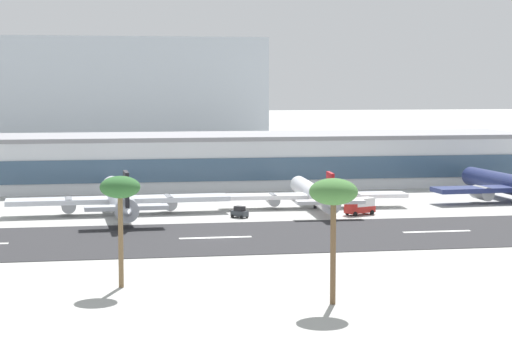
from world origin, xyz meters
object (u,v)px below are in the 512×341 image
at_px(service_box_truck_0, 360,206).
at_px(service_baggage_tug_1, 240,212).
at_px(distant_hotel_block, 63,95).
at_px(palm_tree_1, 333,195).
at_px(palm_tree_0, 120,190).
at_px(airliner_red_tail_gate_2, 315,195).
at_px(airliner_black_tail_gate_1, 119,199).
at_px(terminal_building, 194,160).

distance_m(service_box_truck_0, service_baggage_tug_1, 23.53).
height_order(distant_hotel_block, palm_tree_1, distant_hotel_block).
distance_m(palm_tree_0, palm_tree_1, 27.35).
relative_size(airliner_red_tail_gate_2, service_box_truck_0, 6.50).
bearing_deg(airliner_black_tail_gate_1, distant_hotel_block, 2.76).
xyz_separation_m(distant_hotel_block, airliner_red_tail_gate_2, (54.22, -167.97, -17.93)).
height_order(terminal_building, palm_tree_0, palm_tree_0).
relative_size(distant_hotel_block, service_box_truck_0, 22.47).
distance_m(service_box_truck_0, palm_tree_1, 77.21).
height_order(palm_tree_0, palm_tree_1, palm_tree_1).
xyz_separation_m(airliner_black_tail_gate_1, palm_tree_0, (-1.89, -66.86, 9.02)).
xyz_separation_m(terminal_building, distant_hotel_block, (-34.43, 122.18, 14.31)).
distance_m(distant_hotel_block, airliner_red_tail_gate_2, 177.41).
bearing_deg(terminal_building, service_box_truck_0, -65.23).
bearing_deg(palm_tree_0, airliner_black_tail_gate_1, 88.38).
relative_size(service_baggage_tug_1, palm_tree_0, 0.25).
xyz_separation_m(airliner_black_tail_gate_1, airliner_red_tail_gate_2, (39.50, 3.14, -0.41)).
bearing_deg(service_box_truck_0, terminal_building, -88.51).
height_order(airliner_black_tail_gate_1, palm_tree_0, palm_tree_0).
distance_m(service_baggage_tug_1, palm_tree_0, 64.95).
relative_size(airliner_red_tail_gate_2, palm_tree_0, 2.99).
distance_m(airliner_red_tail_gate_2, palm_tree_0, 81.87).
distance_m(airliner_black_tail_gate_1, service_box_truck_0, 46.48).
xyz_separation_m(distant_hotel_block, airliner_black_tail_gate_1, (14.72, -171.11, -17.51)).
bearing_deg(palm_tree_1, palm_tree_0, 150.63).
relative_size(service_box_truck_0, palm_tree_0, 0.46).
distance_m(airliner_black_tail_gate_1, airliner_red_tail_gate_2, 39.62).
relative_size(terminal_building, service_baggage_tug_1, 47.73).
distance_m(airliner_black_tail_gate_1, palm_tree_0, 67.49).
bearing_deg(palm_tree_1, airliner_black_tail_gate_1, 105.29).
bearing_deg(palm_tree_0, service_box_truck_0, 51.13).
xyz_separation_m(service_box_truck_0, palm_tree_0, (-47.71, -59.19, 10.43)).
height_order(terminal_building, service_box_truck_0, terminal_building).
bearing_deg(distant_hotel_block, airliner_red_tail_gate_2, -72.11).
bearing_deg(terminal_building, palm_tree_0, -100.57).
xyz_separation_m(terminal_building, airliner_red_tail_gate_2, (19.79, -45.79, -3.62)).
xyz_separation_m(airliner_black_tail_gate_1, service_box_truck_0, (45.82, -7.67, -1.42)).
distance_m(service_box_truck_0, palm_tree_0, 76.74).
xyz_separation_m(terminal_building, service_baggage_tug_1, (2.60, -56.56, -5.36)).
bearing_deg(airliner_black_tail_gate_1, service_box_truck_0, -101.67).
height_order(distant_hotel_block, service_baggage_tug_1, distant_hotel_block).
relative_size(terminal_building, airliner_red_tail_gate_2, 3.92).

